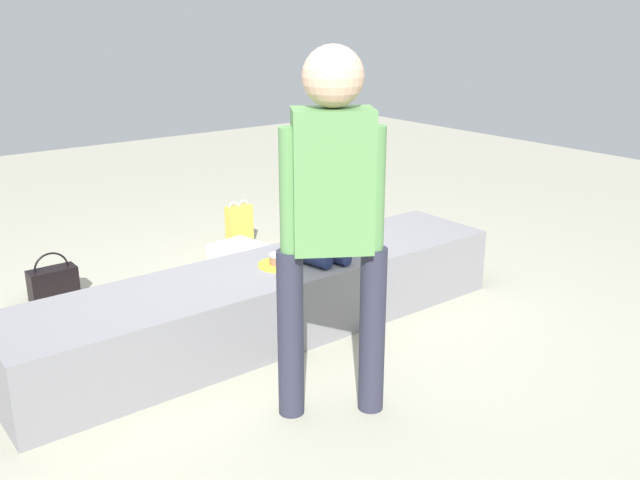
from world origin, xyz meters
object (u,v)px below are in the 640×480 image
at_px(cake_plate, 279,262).
at_px(party_cup_red, 299,260).
at_px(child_seated, 313,220).
at_px(handbag_black_leather, 53,283).
at_px(gift_bag, 239,225).
at_px(cake_box_white, 238,253).
at_px(adult_standing, 332,204).

height_order(cake_plate, party_cup_red, cake_plate).
relative_size(child_seated, handbag_black_leather, 1.63).
bearing_deg(gift_bag, party_cup_red, -84.29).
bearing_deg(party_cup_red, handbag_black_leather, 162.44).
bearing_deg(handbag_black_leather, cake_plate, -55.71).
xyz_separation_m(child_seated, cake_plate, (-0.22, 0.01, -0.19)).
distance_m(party_cup_red, cake_box_white, 0.45).
distance_m(cake_plate, handbag_black_leather, 1.49).
distance_m(gift_bag, handbag_black_leather, 1.44).
relative_size(party_cup_red, cake_box_white, 0.35).
bearing_deg(adult_standing, gift_bag, 68.04).
bearing_deg(cake_box_white, adult_standing, -109.97).
distance_m(adult_standing, gift_bag, 2.48).
height_order(gift_bag, party_cup_red, gift_bag).
xyz_separation_m(child_seated, adult_standing, (-0.49, -0.78, 0.34)).
height_order(cake_plate, handbag_black_leather, cake_plate).
height_order(cake_plate, cake_box_white, cake_plate).
bearing_deg(cake_plate, party_cup_red, 47.72).
distance_m(adult_standing, party_cup_red, 2.00).
xyz_separation_m(cake_plate, handbag_black_leather, (-0.82, 1.21, -0.30)).
xyz_separation_m(gift_bag, handbag_black_leather, (-1.43, -0.19, -0.05)).
distance_m(cake_box_white, handbag_black_leather, 1.24).
xyz_separation_m(adult_standing, handbag_black_leather, (-0.55, 2.00, -0.83)).
xyz_separation_m(cake_plate, party_cup_red, (0.67, 0.74, -0.35)).
height_order(child_seated, adult_standing, adult_standing).
height_order(cake_box_white, handbag_black_leather, handbag_black_leather).
height_order(gift_bag, cake_box_white, gift_bag).
distance_m(child_seated, party_cup_red, 1.02).
relative_size(adult_standing, party_cup_red, 14.25).
distance_m(cake_plate, party_cup_red, 1.05).
distance_m(cake_plate, cake_box_white, 1.22).
bearing_deg(gift_bag, adult_standing, -111.96).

